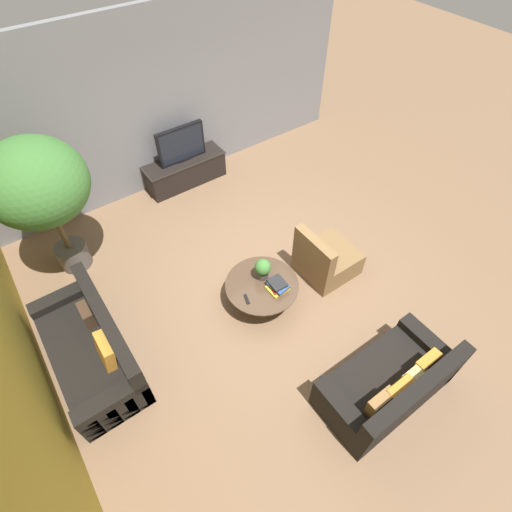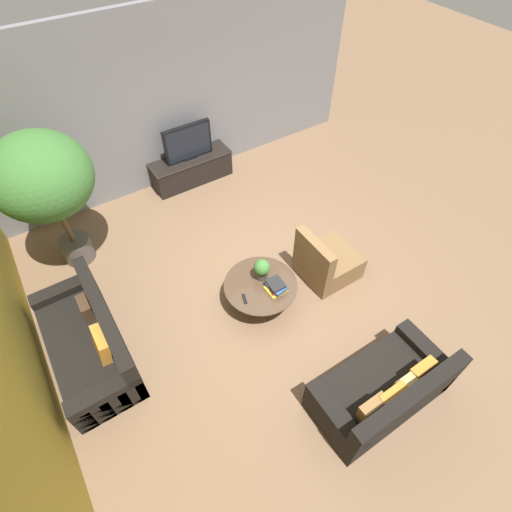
{
  "view_description": "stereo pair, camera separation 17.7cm",
  "coord_description": "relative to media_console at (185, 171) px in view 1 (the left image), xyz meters",
  "views": [
    {
      "loc": [
        -2.32,
        -2.82,
        4.85
      ],
      "look_at": [
        -0.16,
        0.24,
        0.55
      ],
      "focal_mm": 28.0,
      "sensor_mm": 36.0,
      "label": 1
    },
    {
      "loc": [
        -2.17,
        -2.92,
        4.85
      ],
      "look_at": [
        -0.16,
        0.24,
        0.55
      ],
      "focal_mm": 28.0,
      "sensor_mm": 36.0,
      "label": 2
    }
  ],
  "objects": [
    {
      "name": "ground_plane",
      "position": [
        -0.13,
        -2.94,
        -0.26
      ],
      "size": [
        24.0,
        24.0,
        0.0
      ],
      "primitive_type": "plane",
      "color": "brown"
    },
    {
      "name": "back_wall_stone",
      "position": [
        -0.13,
        0.32,
        1.24
      ],
      "size": [
        7.4,
        0.12,
        3.0
      ],
      "primitive_type": "cube",
      "color": "slate",
      "rests_on": "ground"
    },
    {
      "name": "media_console",
      "position": [
        0.0,
        0.0,
        0.0
      ],
      "size": [
        1.51,
        0.5,
        0.51
      ],
      "color": "black",
      "rests_on": "ground"
    },
    {
      "name": "television",
      "position": [
        0.0,
        -0.0,
        0.57
      ],
      "size": [
        0.89,
        0.13,
        0.65
      ],
      "color": "black",
      "rests_on": "media_console"
    },
    {
      "name": "coffee_table",
      "position": [
        -0.44,
        -3.07,
        0.01
      ],
      "size": [
        1.03,
        1.03,
        0.4
      ],
      "color": "#756656",
      "rests_on": "ground"
    },
    {
      "name": "couch_by_wall",
      "position": [
        -2.74,
        -2.6,
        0.02
      ],
      "size": [
        0.84,
        1.89,
        0.84
      ],
      "rotation": [
        0.0,
        0.0,
        -1.57
      ],
      "color": "black",
      "rests_on": "ground"
    },
    {
      "name": "couch_near_entry",
      "position": [
        -0.04,
        -5.08,
        0.03
      ],
      "size": [
        1.62,
        0.84,
        0.84
      ],
      "rotation": [
        0.0,
        0.0,
        3.14
      ],
      "color": "black",
      "rests_on": "ground"
    },
    {
      "name": "armchair_wicker",
      "position": [
        0.67,
        -3.17,
        0.01
      ],
      "size": [
        0.8,
        0.76,
        0.86
      ],
      "rotation": [
        0.0,
        0.0,
        1.57
      ],
      "color": "brown",
      "rests_on": "ground"
    },
    {
      "name": "potted_palm_tall",
      "position": [
        -2.41,
        -0.8,
        1.29
      ],
      "size": [
        1.34,
        1.34,
        2.19
      ],
      "color": "#514C47",
      "rests_on": "ground"
    },
    {
      "name": "potted_plant_tabletop",
      "position": [
        -0.36,
        -2.97,
        0.32
      ],
      "size": [
        0.23,
        0.23,
        0.33
      ],
      "color": "#514C47",
      "rests_on": "coffee_table"
    },
    {
      "name": "book_stack",
      "position": [
        -0.31,
        -3.25,
        0.2
      ],
      "size": [
        0.26,
        0.29,
        0.13
      ],
      "color": "gold",
      "rests_on": "coffee_table"
    },
    {
      "name": "remote_black",
      "position": [
        -0.76,
        -3.16,
        0.14
      ],
      "size": [
        0.08,
        0.16,
        0.02
      ],
      "primitive_type": "cube",
      "rotation": [
        0.0,
        0.0,
        -0.29
      ],
      "color": "black",
      "rests_on": "coffee_table"
    }
  ]
}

